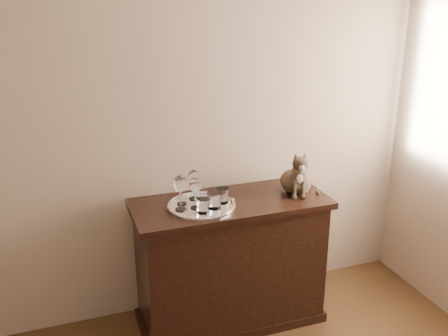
{
  "coord_description": "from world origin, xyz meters",
  "views": [
    {
      "loc": [
        -0.37,
        -0.67,
        2.05
      ],
      "look_at": [
        0.56,
        1.95,
        1.06
      ],
      "focal_mm": 40.0,
      "sensor_mm": 36.0,
      "label": 1
    }
  ],
  "objects_px": {
    "sideboard": "(230,262)",
    "tumbler_c": "(222,196)",
    "tumbler_a": "(214,201)",
    "tumbler_b": "(203,206)",
    "wine_glass_b": "(194,184)",
    "tray": "(202,207)",
    "wine_glass_a": "(181,190)",
    "cat": "(296,170)",
    "wine_glass_c": "(180,193)",
    "wine_glass_d": "(195,193)"
  },
  "relations": [
    {
      "from": "wine_glass_b",
      "to": "wine_glass_d",
      "type": "bearing_deg",
      "value": -102.45
    },
    {
      "from": "wine_glass_b",
      "to": "tumbler_b",
      "type": "xyz_separation_m",
      "value": [
        -0.01,
        -0.21,
        -0.05
      ]
    },
    {
      "from": "tumbler_b",
      "to": "tumbler_c",
      "type": "bearing_deg",
      "value": 33.99
    },
    {
      "from": "tray",
      "to": "wine_glass_b",
      "type": "xyz_separation_m",
      "value": [
        -0.01,
        0.12,
        0.1
      ]
    },
    {
      "from": "sideboard",
      "to": "tumbler_b",
      "type": "relative_size",
      "value": 14.21
    },
    {
      "from": "sideboard",
      "to": "tumbler_b",
      "type": "xyz_separation_m",
      "value": [
        -0.21,
        -0.12,
        0.48
      ]
    },
    {
      "from": "wine_glass_a",
      "to": "wine_glass_b",
      "type": "distance_m",
      "value": 0.1
    },
    {
      "from": "wine_glass_c",
      "to": "tumbler_b",
      "type": "height_order",
      "value": "wine_glass_c"
    },
    {
      "from": "sideboard",
      "to": "tumbler_a",
      "type": "height_order",
      "value": "tumbler_a"
    },
    {
      "from": "tumbler_a",
      "to": "tumbler_b",
      "type": "relative_size",
      "value": 1.11
    },
    {
      "from": "sideboard",
      "to": "wine_glass_b",
      "type": "xyz_separation_m",
      "value": [
        -0.2,
        0.09,
        0.53
      ]
    },
    {
      "from": "wine_glass_b",
      "to": "wine_glass_c",
      "type": "bearing_deg",
      "value": -131.67
    },
    {
      "from": "tumbler_a",
      "to": "wine_glass_d",
      "type": "bearing_deg",
      "value": 159.1
    },
    {
      "from": "wine_glass_a",
      "to": "wine_glass_b",
      "type": "relative_size",
      "value": 0.99
    },
    {
      "from": "wine_glass_b",
      "to": "sideboard",
      "type": "bearing_deg",
      "value": -23.65
    },
    {
      "from": "wine_glass_a",
      "to": "cat",
      "type": "height_order",
      "value": "cat"
    },
    {
      "from": "wine_glass_c",
      "to": "tumbler_a",
      "type": "bearing_deg",
      "value": -12.39
    },
    {
      "from": "tray",
      "to": "wine_glass_d",
      "type": "relative_size",
      "value": 2.11
    },
    {
      "from": "wine_glass_a",
      "to": "wine_glass_c",
      "type": "height_order",
      "value": "wine_glass_c"
    },
    {
      "from": "wine_glass_c",
      "to": "tumbler_b",
      "type": "bearing_deg",
      "value": -36.15
    },
    {
      "from": "wine_glass_b",
      "to": "tumbler_b",
      "type": "bearing_deg",
      "value": -91.83
    },
    {
      "from": "wine_glass_b",
      "to": "tumbler_a",
      "type": "relative_size",
      "value": 1.99
    },
    {
      "from": "wine_glass_b",
      "to": "tumbler_b",
      "type": "distance_m",
      "value": 0.22
    },
    {
      "from": "wine_glass_d",
      "to": "wine_glass_c",
      "type": "bearing_deg",
      "value": 178.16
    },
    {
      "from": "sideboard",
      "to": "tumbler_c",
      "type": "relative_size",
      "value": 13.25
    },
    {
      "from": "sideboard",
      "to": "tumbler_b",
      "type": "height_order",
      "value": "tumbler_b"
    },
    {
      "from": "tumbler_c",
      "to": "sideboard",
      "type": "bearing_deg",
      "value": 19.55
    },
    {
      "from": "wine_glass_b",
      "to": "tumbler_a",
      "type": "distance_m",
      "value": 0.19
    },
    {
      "from": "wine_glass_b",
      "to": "tray",
      "type": "bearing_deg",
      "value": -84.56
    },
    {
      "from": "tray",
      "to": "wine_glass_b",
      "type": "distance_m",
      "value": 0.15
    },
    {
      "from": "wine_glass_c",
      "to": "tumbler_c",
      "type": "relative_size",
      "value": 2.32
    },
    {
      "from": "wine_glass_c",
      "to": "tumbler_c",
      "type": "distance_m",
      "value": 0.26
    },
    {
      "from": "tray",
      "to": "tumbler_c",
      "type": "bearing_deg",
      "value": 2.95
    },
    {
      "from": "sideboard",
      "to": "tray",
      "type": "height_order",
      "value": "tray"
    },
    {
      "from": "wine_glass_a",
      "to": "tumbler_a",
      "type": "distance_m",
      "value": 0.21
    },
    {
      "from": "wine_glass_d",
      "to": "tumbler_a",
      "type": "xyz_separation_m",
      "value": [
        0.1,
        -0.04,
        -0.05
      ]
    },
    {
      "from": "wine_glass_b",
      "to": "tumbler_c",
      "type": "relative_size",
      "value": 2.05
    },
    {
      "from": "wine_glass_c",
      "to": "wine_glass_d",
      "type": "distance_m",
      "value": 0.09
    },
    {
      "from": "tray",
      "to": "tumbler_a",
      "type": "relative_size",
      "value": 4.28
    },
    {
      "from": "cat",
      "to": "tumbler_b",
      "type": "bearing_deg",
      "value": -154.74
    },
    {
      "from": "sideboard",
      "to": "tumbler_c",
      "type": "bearing_deg",
      "value": -160.45
    },
    {
      "from": "tumbler_a",
      "to": "cat",
      "type": "height_order",
      "value": "cat"
    },
    {
      "from": "wine_glass_a",
      "to": "tumbler_c",
      "type": "xyz_separation_m",
      "value": [
        0.23,
        -0.06,
        -0.05
      ]
    },
    {
      "from": "cat",
      "to": "wine_glass_b",
      "type": "bearing_deg",
      "value": -173.37
    },
    {
      "from": "wine_glass_a",
      "to": "sideboard",
      "type": "bearing_deg",
      "value": -7.12
    },
    {
      "from": "wine_glass_a",
      "to": "tumbler_a",
      "type": "xyz_separation_m",
      "value": [
        0.16,
        -0.12,
        -0.05
      ]
    },
    {
      "from": "tray",
      "to": "wine_glass_a",
      "type": "height_order",
      "value": "wine_glass_a"
    },
    {
      "from": "wine_glass_c",
      "to": "wine_glass_d",
      "type": "height_order",
      "value": "wine_glass_c"
    },
    {
      "from": "sideboard",
      "to": "cat",
      "type": "xyz_separation_m",
      "value": [
        0.43,
        0.0,
        0.57
      ]
    },
    {
      "from": "wine_glass_b",
      "to": "tumbler_c",
      "type": "height_order",
      "value": "wine_glass_b"
    }
  ]
}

